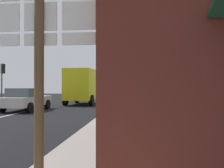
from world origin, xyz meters
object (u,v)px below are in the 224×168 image
object	(u,v)px
traffic_light_far_left	(3,74)
delivery_truck	(83,86)
route_sign_post	(40,58)
traffic_light_far_right	(120,74)
traffic_light_near_right	(111,67)
sedan_far	(26,99)

from	to	relation	value
traffic_light_far_left	delivery_truck	bearing A→B (deg)	-2.33
delivery_truck	route_sign_post	size ratio (longest dim) A/B	1.59
traffic_light_far_right	traffic_light_near_right	size ratio (longest dim) A/B	0.98
route_sign_post	traffic_light_near_right	world-z (taller)	traffic_light_near_right
sedan_far	delivery_truck	distance (m)	6.44
traffic_light_far_right	traffic_light_far_left	bearing A→B (deg)	-173.95
delivery_truck	route_sign_post	world-z (taller)	route_sign_post
route_sign_post	traffic_light_far_right	world-z (taller)	traffic_light_far_right
sedan_far	route_sign_post	xyz separation A→B (m)	(5.81, -12.09, 1.24)
route_sign_post	delivery_truck	bearing A→B (deg)	100.51
sedan_far	traffic_light_near_right	size ratio (longest dim) A/B	1.13
delivery_truck	traffic_light_far_left	xyz separation A→B (m)	(-7.62, 0.31, 1.08)
sedan_far	traffic_light_far_right	distance (m)	9.45
delivery_truck	traffic_light_far_left	size ratio (longest dim) A/B	1.38
traffic_light_far_right	delivery_truck	bearing A→B (deg)	-155.26
route_sign_post	traffic_light_far_left	distance (m)	21.33
traffic_light_near_right	traffic_light_far_left	bearing A→B (deg)	148.77
sedan_far	traffic_light_near_right	xyz separation A→B (m)	(5.63, -0.34, 2.02)
sedan_far	route_sign_post	world-z (taller)	route_sign_post
delivery_truck	traffic_light_far_right	distance (m)	3.63
sedan_far	route_sign_post	size ratio (longest dim) A/B	1.33
delivery_truck	traffic_light_far_left	bearing A→B (deg)	177.67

